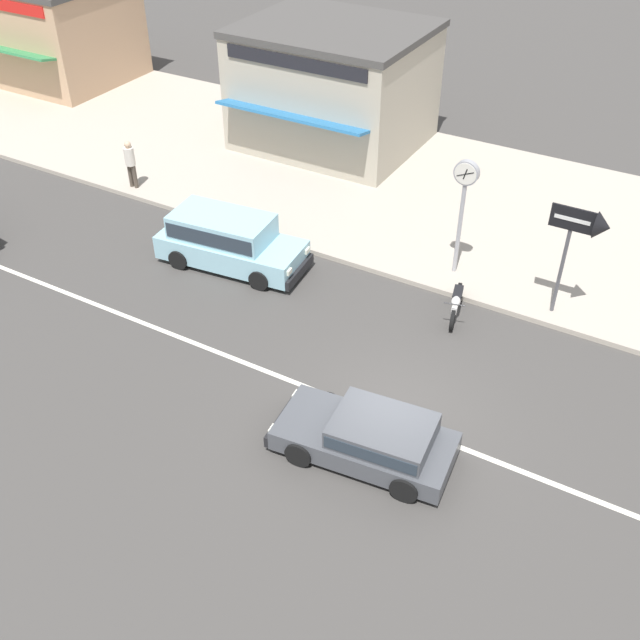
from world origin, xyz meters
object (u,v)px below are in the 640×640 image
Objects in this scene: street_clock at (464,190)px; shopfront_corner_warung at (334,86)px; pedestrian_near_clock at (130,161)px; hatchback_dark_grey_2 at (371,437)px; shopfront_mid_block at (51,28)px; minivan_pale_blue_3 at (228,239)px; motorcycle_0 at (456,302)px; arrow_signboard at (593,230)px.

street_clock is 9.62m from shopfront_corner_warung.
street_clock is at bearing 2.93° from pedestrian_near_clock.
hatchback_dark_grey_2 is 0.61× the size of shopfront_mid_block.
motorcycle_0 is (6.77, 0.92, -0.42)m from minivan_pale_blue_3.
minivan_pale_blue_3 is 1.44× the size of arrow_signboard.
pedestrian_near_clock is (-12.57, 6.88, 0.53)m from hatchback_dark_grey_2.
street_clock is at bearing 98.00° from hatchback_dark_grey_2.
minivan_pale_blue_3 is 0.68× the size of shopfront_mid_block.
pedestrian_near_clock is 7.97m from shopfront_corner_warung.
shopfront_corner_warung is at bearing 135.78° from motorcycle_0.
shopfront_mid_block is at bearing 150.55° from minivan_pale_blue_3.
minivan_pale_blue_3 is 6.84m from motorcycle_0.
pedestrian_near_clock is at bearing -177.07° from street_clock.
hatchback_dark_grey_2 is at bearing -109.61° from arrow_signboard.
minivan_pale_blue_3 reaches higher than motorcycle_0.
street_clock is (-1.05, 7.47, 2.16)m from hatchback_dark_grey_2.
pedestrian_near_clock is (-5.50, 2.13, 0.28)m from minivan_pale_blue_3.
street_clock is (6.01, 2.72, 1.91)m from minivan_pale_blue_3.
shopfront_corner_warung is at bearing 121.86° from hatchback_dark_grey_2.
shopfront_corner_warung reaches higher than shopfront_mid_block.
minivan_pale_blue_3 is 2.73× the size of pedestrian_near_clock.
pedestrian_near_clock is at bearing -33.40° from shopfront_mid_block.
shopfront_mid_block is (-22.85, 13.66, 1.72)m from hatchback_dark_grey_2.
hatchback_dark_grey_2 is at bearing -33.90° from minivan_pale_blue_3.
hatchback_dark_grey_2 is 7.84m from street_clock.
pedestrian_near_clock is 12.38m from shopfront_mid_block.
pedestrian_near_clock reaches higher than minivan_pale_blue_3.
motorcycle_0 is at bearing -19.53° from shopfront_mid_block.
hatchback_dark_grey_2 reaches higher than motorcycle_0.
street_clock is at bearing -15.85° from shopfront_mid_block.
minivan_pale_blue_3 is at bearing -155.64° from street_clock.
arrow_signboard is 1.90× the size of pedestrian_near_clock.
hatchback_dark_grey_2 is at bearing -82.00° from street_clock.
motorcycle_0 is 0.27× the size of shopfront_mid_block.
hatchback_dark_grey_2 is at bearing -28.70° from pedestrian_near_clock.
motorcycle_0 is 1.10× the size of pedestrian_near_clock.
shopfront_corner_warung reaches higher than motorcycle_0.
motorcycle_0 is 0.58× the size of arrow_signboard.
pedestrian_near_clock is at bearing 151.30° from hatchback_dark_grey_2.
shopfront_corner_warung is at bearing -0.26° from shopfront_mid_block.
motorcycle_0 is at bearing -155.28° from arrow_signboard.
shopfront_corner_warung is at bearing 140.38° from street_clock.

